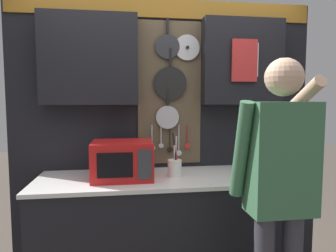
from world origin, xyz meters
name	(u,v)px	position (x,y,z in m)	size (l,w,h in m)	color
base_cabinet_counter	(170,232)	(0.00, 0.00, 0.46)	(2.11, 0.68, 0.93)	black
back_wall_unit	(165,104)	(0.00, 0.30, 1.50)	(2.68, 0.23, 2.41)	black
microwave	(123,160)	(-0.38, -0.01, 1.08)	(0.46, 0.38, 0.29)	red
knife_block	(257,163)	(0.72, -0.01, 1.02)	(0.12, 0.16, 0.25)	brown
utensil_crock	(175,166)	(0.03, -0.01, 1.01)	(0.11, 0.11, 0.35)	white
person	(280,180)	(0.55, -0.71, 1.07)	(0.54, 0.64, 1.78)	#383842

